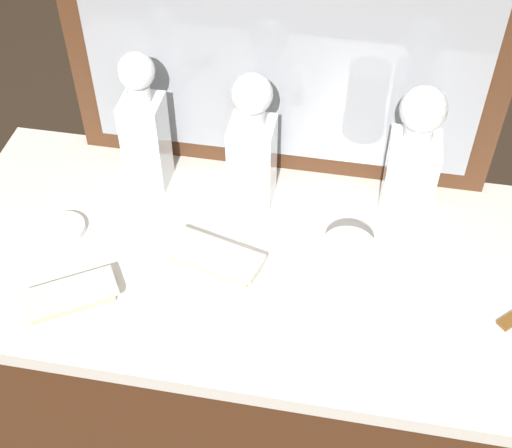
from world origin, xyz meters
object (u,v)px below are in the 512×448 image
crystal_decanter_far_left (410,175)px  crystal_tumbler_far_left (346,265)px  crystal_decanter_far_right (145,134)px  silver_brush_front (215,257)px  porcelain_dish (65,227)px  silver_brush_right (70,296)px  crystal_decanter_center (252,153)px

crystal_decanter_far_left → crystal_tumbler_far_left: bearing=-119.5°
crystal_decanter_far_right → crystal_tumbler_far_left: 0.42m
crystal_decanter_far_right → crystal_decanter_far_left: bearing=-3.5°
silver_brush_front → porcelain_dish: size_ratio=2.25×
crystal_decanter_far_left → silver_brush_right: crystal_decanter_far_left is taller
silver_brush_right → crystal_decanter_far_left: bearing=27.9°
crystal_tumbler_far_left → porcelain_dish: bearing=176.7°
crystal_decanter_far_right → crystal_tumbler_far_left: size_ratio=3.20×
silver_brush_front → porcelain_dish: (-0.28, 0.03, -0.01)m
crystal_decanter_far_right → silver_brush_front: (0.16, -0.18, -0.10)m
crystal_decanter_far_right → porcelain_dish: (-0.11, -0.15, -0.10)m
crystal_decanter_far_left → silver_brush_front: (-0.30, -0.15, -0.10)m
crystal_tumbler_far_left → silver_brush_right: 0.44m
crystal_decanter_center → silver_brush_right: size_ratio=1.69×
crystal_tumbler_far_left → silver_brush_right: bearing=-164.3°
crystal_decanter_far_right → porcelain_dish: bearing=-127.3°
silver_brush_right → silver_brush_front: bearing=30.1°
crystal_decanter_far_left → crystal_decanter_far_right: (-0.46, 0.03, -0.00)m
crystal_decanter_far_left → crystal_decanter_far_right: 0.46m
crystal_decanter_far_right → silver_brush_right: (-0.05, -0.30, -0.10)m
crystal_tumbler_far_left → silver_brush_front: bearing=179.7°
silver_brush_right → silver_brush_front: same height
crystal_decanter_far_right → porcelain_dish: 0.21m
silver_brush_front → crystal_decanter_far_right: bearing=132.6°
crystal_decanter_far_left → silver_brush_right: 0.58m
crystal_decanter_center → crystal_decanter_far_right: crystal_decanter_far_right is taller
crystal_decanter_center → silver_brush_right: (-0.24, -0.29, -0.09)m
crystal_tumbler_far_left → porcelain_dish: (-0.49, 0.03, -0.03)m
crystal_decanter_center → silver_brush_front: size_ratio=1.55×
crystal_decanter_far_left → crystal_decanter_far_right: bearing=176.5°
crystal_decanter_center → porcelain_dish: crystal_decanter_center is taller
silver_brush_right → porcelain_dish: silver_brush_right is taller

